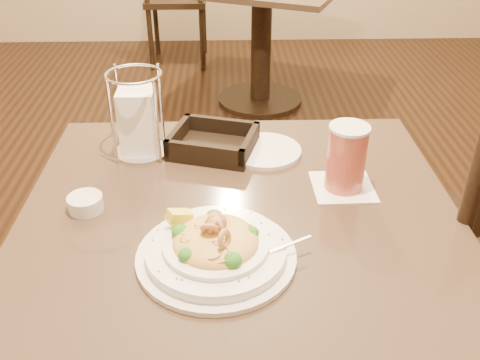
{
  "coord_description": "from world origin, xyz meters",
  "views": [
    {
      "loc": [
        -0.03,
        -0.87,
        1.37
      ],
      "look_at": [
        0.0,
        0.02,
        0.81
      ],
      "focal_mm": 40.0,
      "sensor_mm": 36.0,
      "label": 1
    }
  ],
  "objects_px": {
    "dining_chair_near": "(460,250)",
    "bread_basket": "(213,144)",
    "main_table": "(240,303)",
    "background_table": "(262,21)",
    "pasta_bowl": "(216,247)",
    "napkin_caddy": "(138,120)",
    "butter_ramekin": "(85,203)",
    "side_plate": "(265,151)",
    "drink_glass": "(346,158)"
  },
  "relations": [
    {
      "from": "pasta_bowl",
      "to": "napkin_caddy",
      "type": "distance_m",
      "value": 0.45
    },
    {
      "from": "drink_glass",
      "to": "bread_basket",
      "type": "bearing_deg",
      "value": 148.62
    },
    {
      "from": "pasta_bowl",
      "to": "butter_ramekin",
      "type": "distance_m",
      "value": 0.31
    },
    {
      "from": "bread_basket",
      "to": "butter_ramekin",
      "type": "height_order",
      "value": "bread_basket"
    },
    {
      "from": "main_table",
      "to": "dining_chair_near",
      "type": "xyz_separation_m",
      "value": [
        0.57,
        0.17,
        -0.01
      ]
    },
    {
      "from": "background_table",
      "to": "side_plate",
      "type": "height_order",
      "value": "side_plate"
    },
    {
      "from": "butter_ramekin",
      "to": "pasta_bowl",
      "type": "bearing_deg",
      "value": -31.13
    },
    {
      "from": "drink_glass",
      "to": "bread_basket",
      "type": "height_order",
      "value": "drink_glass"
    },
    {
      "from": "dining_chair_near",
      "to": "bread_basket",
      "type": "relative_size",
      "value": 4.0
    },
    {
      "from": "napkin_caddy",
      "to": "butter_ramekin",
      "type": "xyz_separation_m",
      "value": [
        -0.08,
        -0.24,
        -0.07
      ]
    },
    {
      "from": "pasta_bowl",
      "to": "bread_basket",
      "type": "distance_m",
      "value": 0.4
    },
    {
      "from": "pasta_bowl",
      "to": "napkin_caddy",
      "type": "xyz_separation_m",
      "value": [
        -0.18,
        0.4,
        0.06
      ]
    },
    {
      "from": "main_table",
      "to": "background_table",
      "type": "xyz_separation_m",
      "value": [
        0.19,
        2.24,
        0.0
      ]
    },
    {
      "from": "bread_basket",
      "to": "butter_ramekin",
      "type": "distance_m",
      "value": 0.35
    },
    {
      "from": "pasta_bowl",
      "to": "background_table",
      "type": "bearing_deg",
      "value": 84.21
    },
    {
      "from": "dining_chair_near",
      "to": "butter_ramekin",
      "type": "relative_size",
      "value": 12.97
    },
    {
      "from": "background_table",
      "to": "butter_ramekin",
      "type": "distance_m",
      "value": 2.27
    },
    {
      "from": "background_table",
      "to": "butter_ramekin",
      "type": "relative_size",
      "value": 16.56
    },
    {
      "from": "background_table",
      "to": "side_plate",
      "type": "relative_size",
      "value": 6.68
    },
    {
      "from": "main_table",
      "to": "butter_ramekin",
      "type": "relative_size",
      "value": 12.55
    },
    {
      "from": "background_table",
      "to": "pasta_bowl",
      "type": "bearing_deg",
      "value": -95.79
    },
    {
      "from": "pasta_bowl",
      "to": "napkin_caddy",
      "type": "bearing_deg",
      "value": 114.71
    },
    {
      "from": "drink_glass",
      "to": "side_plate",
      "type": "bearing_deg",
      "value": 135.05
    },
    {
      "from": "drink_glass",
      "to": "butter_ramekin",
      "type": "relative_size",
      "value": 2.08
    },
    {
      "from": "pasta_bowl",
      "to": "butter_ramekin",
      "type": "bearing_deg",
      "value": 148.87
    },
    {
      "from": "side_plate",
      "to": "butter_ramekin",
      "type": "height_order",
      "value": "butter_ramekin"
    },
    {
      "from": "background_table",
      "to": "drink_glass",
      "type": "height_order",
      "value": "drink_glass"
    },
    {
      "from": "dining_chair_near",
      "to": "pasta_bowl",
      "type": "bearing_deg",
      "value": 2.2
    },
    {
      "from": "background_table",
      "to": "side_plate",
      "type": "distance_m",
      "value": 1.99
    },
    {
      "from": "butter_ramekin",
      "to": "side_plate",
      "type": "bearing_deg",
      "value": 30.61
    },
    {
      "from": "dining_chair_near",
      "to": "drink_glass",
      "type": "bearing_deg",
      "value": -12.55
    },
    {
      "from": "bread_basket",
      "to": "dining_chair_near",
      "type": "bearing_deg",
      "value": -9.99
    },
    {
      "from": "background_table",
      "to": "pasta_bowl",
      "type": "relative_size",
      "value": 3.72
    },
    {
      "from": "drink_glass",
      "to": "napkin_caddy",
      "type": "bearing_deg",
      "value": 159.55
    },
    {
      "from": "dining_chair_near",
      "to": "butter_ramekin",
      "type": "xyz_separation_m",
      "value": [
        -0.88,
        -0.13,
        0.25
      ]
    },
    {
      "from": "pasta_bowl",
      "to": "napkin_caddy",
      "type": "relative_size",
      "value": 1.54
    },
    {
      "from": "main_table",
      "to": "drink_glass",
      "type": "xyz_separation_m",
      "value": [
        0.23,
        0.11,
        0.31
      ]
    },
    {
      "from": "background_table",
      "to": "drink_glass",
      "type": "relative_size",
      "value": 7.96
    },
    {
      "from": "side_plate",
      "to": "pasta_bowl",
      "type": "bearing_deg",
      "value": -106.53
    },
    {
      "from": "butter_ramekin",
      "to": "bread_basket",
      "type": "bearing_deg",
      "value": 42.93
    },
    {
      "from": "main_table",
      "to": "bread_basket",
      "type": "bearing_deg",
      "value": 101.4
    },
    {
      "from": "main_table",
      "to": "dining_chair_near",
      "type": "bearing_deg",
      "value": 17.09
    },
    {
      "from": "pasta_bowl",
      "to": "bread_basket",
      "type": "height_order",
      "value": "pasta_bowl"
    },
    {
      "from": "side_plate",
      "to": "butter_ramekin",
      "type": "relative_size",
      "value": 2.48
    },
    {
      "from": "dining_chair_near",
      "to": "bread_basket",
      "type": "xyz_separation_m",
      "value": [
        -0.62,
        0.11,
        0.26
      ]
    },
    {
      "from": "background_table",
      "to": "bread_basket",
      "type": "bearing_deg",
      "value": -97.24
    },
    {
      "from": "pasta_bowl",
      "to": "side_plate",
      "type": "bearing_deg",
      "value": 73.47
    },
    {
      "from": "background_table",
      "to": "pasta_bowl",
      "type": "height_order",
      "value": "pasta_bowl"
    },
    {
      "from": "butter_ramekin",
      "to": "drink_glass",
      "type": "bearing_deg",
      "value": 7.0
    },
    {
      "from": "dining_chair_near",
      "to": "bread_basket",
      "type": "bearing_deg",
      "value": -33.34
    }
  ]
}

